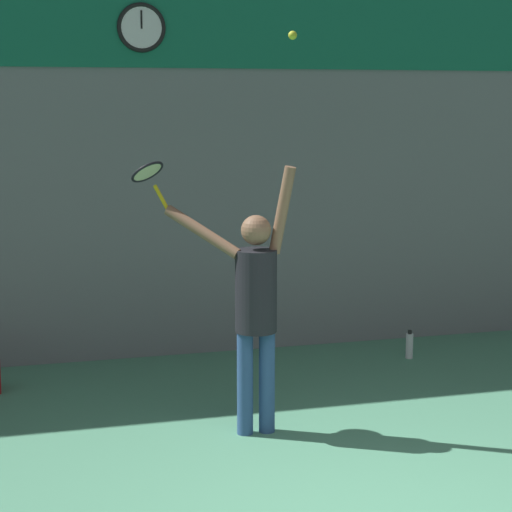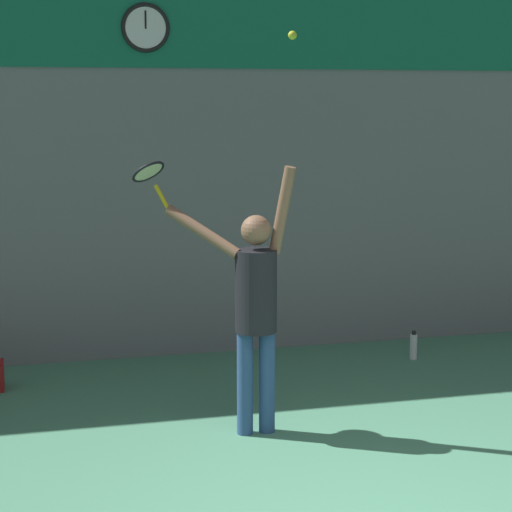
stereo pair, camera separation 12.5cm
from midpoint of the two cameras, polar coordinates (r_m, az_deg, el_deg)
back_wall at (r=9.73m, az=-1.35°, el=8.57°), size 18.00×0.10×5.00m
sponsor_banner at (r=9.69m, az=-1.29°, el=13.77°), size 7.61×0.02×0.78m
scoreboard_clock at (r=9.52m, az=-6.43°, el=13.79°), size 0.49×0.04×0.49m
tennis_player at (r=7.37m, az=0.41°, el=-2.68°), size 0.99×0.61×2.17m
tennis_racket at (r=7.61m, az=-6.09°, el=5.01°), size 0.38×0.38×0.40m
tennis_ball at (r=7.13m, az=2.77°, el=13.42°), size 0.07×0.07×0.07m
water_bottle at (r=9.85m, az=10.03°, el=-5.48°), size 0.08×0.08×0.30m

